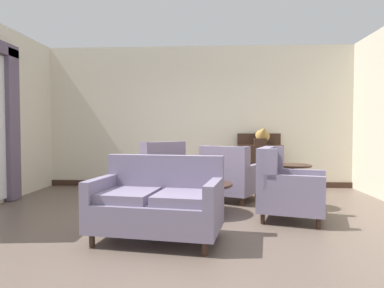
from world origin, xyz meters
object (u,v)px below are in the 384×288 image
Objects in this scene: settee at (158,204)px; sideboard at (260,164)px; side_table at (292,181)px; armchair_near_sideboard at (287,189)px; gramophone at (263,134)px; porcelain_vase at (195,172)px; coffee_table at (198,188)px; armchair_foreground_right at (230,177)px; armchair_back_corner at (156,176)px.

sideboard is (1.58, 3.44, 0.12)m from settee.
side_table is 1.76m from sideboard.
armchair_near_sideboard is (1.61, 0.97, 0.02)m from settee.
side_table is at bearing -82.28° from gramophone.
side_table is at bearing 15.18° from porcelain_vase.
porcelain_vase reaches higher than coffee_table.
armchair_near_sideboard is (1.22, -0.27, 0.04)m from coffee_table.
armchair_near_sideboard is at bearing 39.85° from settee.
armchair_foreground_right is 1.44m from sideboard.
armchair_near_sideboard is at bearing 147.37° from armchair_foreground_right.
gramophone is at bearing 173.03° from armchair_back_corner.
side_table is at bearing -81.22° from sideboard.
coffee_table is at bearing -53.03° from porcelain_vase.
armchair_back_corner is 2.41× the size of gramophone.
porcelain_vase is at bearing 85.07° from armchair_foreground_right.
armchair_foreground_right reaches higher than settee.
sideboard is (1.93, 1.33, 0.08)m from armchair_back_corner.
armchair_foreground_right is 1.66× the size of side_table.
coffee_table is 1.30m from settee.
side_table is (1.85, 1.70, 0.01)m from settee.
side_table is at bearing 51.43° from settee.
gramophone is at bearing -62.19° from sideboard.
porcelain_vase is 0.51× the size of side_table.
porcelain_vase is 1.36m from settee.
side_table is (1.49, 0.40, -0.19)m from porcelain_vase.
coffee_table is 1.52m from side_table.
sideboard reaches higher than porcelain_vase.
armchair_near_sideboard is 1.54× the size of side_table.
armchair_near_sideboard is (1.26, -0.32, -0.19)m from porcelain_vase.
settee is at bearing 94.32° from armchair_foreground_right.
armchair_back_corner is at bearing 169.42° from side_table.
sideboard is at bearing 117.81° from gramophone.
coffee_table is 1.47× the size of side_table.
gramophone is (1.97, 1.25, 0.69)m from armchair_back_corner.
armchair_near_sideboard is at bearing 110.69° from armchair_back_corner.
sideboard is (-0.27, 1.74, 0.10)m from side_table.
coffee_table is 1.07m from armchair_foreground_right.
gramophone is (0.72, 1.18, 0.72)m from armchair_foreground_right.
gramophone reaches higher than coffee_table.
sideboard is at bearing 61.83° from coffee_table.
armchair_back_corner is at bearing 77.02° from armchair_near_sideboard.
side_table is 0.60× the size of sideboard.
settee is (-0.40, -1.24, 0.02)m from coffee_table.
armchair_foreground_right is at bearing -118.23° from sideboard.
coffee_table is 1.15m from armchair_back_corner.
gramophone reaches higher than armchair_back_corner.
armchair_near_sideboard reaches higher than side_table.
gramophone is (0.04, -0.08, 0.61)m from sideboard.
armchair_near_sideboard is 0.93× the size of armchair_foreground_right.
gramophone is (-0.22, 1.66, 0.71)m from side_table.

